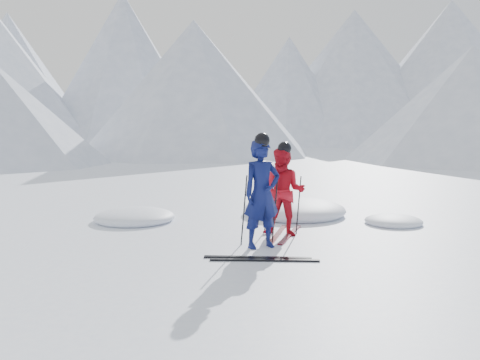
{
  "coord_description": "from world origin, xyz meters",
  "views": [
    {
      "loc": [
        -1.82,
        -8.67,
        2.12
      ],
      "look_at": [
        -1.58,
        0.5,
        1.1
      ],
      "focal_mm": 38.0,
      "sensor_mm": 36.0,
      "label": 1
    }
  ],
  "objects": [
    {
      "name": "ground",
      "position": [
        0.0,
        0.0,
        0.0
      ],
      "size": [
        160.0,
        160.0,
        0.0
      ],
      "primitive_type": "plane",
      "color": "white",
      "rests_on": "ground"
    },
    {
      "name": "ski_worn_left",
      "position": [
        -0.86,
        0.81,
        0.01
      ],
      "size": [
        0.53,
        1.67,
        0.03
      ],
      "primitive_type": "cube",
      "rotation": [
        0.0,
        0.0,
        -0.26
      ],
      "color": "black",
      "rests_on": "ground"
    },
    {
      "name": "skier_red",
      "position": [
        -0.74,
        0.81,
        0.84
      ],
      "size": [
        0.97,
        0.85,
        1.68
      ],
      "primitive_type": "imported",
      "rotation": [
        0.0,
        0.0,
        -0.3
      ],
      "color": "red",
      "rests_on": "ground"
    },
    {
      "name": "pole_blue_right",
      "position": [
        -0.97,
        0.13,
        0.62
      ],
      "size": [
        0.12,
        0.07,
        1.24
      ],
      "primitive_type": "cylinder",
      "rotation": [
        -0.04,
        0.08,
        0.0
      ],
      "color": "black",
      "rests_on": "ground"
    },
    {
      "name": "ski_worn_right",
      "position": [
        -0.62,
        0.81,
        0.01
      ],
      "size": [
        0.64,
        1.64,
        0.03
      ],
      "primitive_type": "cube",
      "rotation": [
        0.0,
        0.0,
        -0.33
      ],
      "color": "black",
      "rests_on": "ground"
    },
    {
      "name": "snow_lumps",
      "position": [
        -1.01,
        2.72,
        0.0
      ],
      "size": [
        7.05,
        2.92,
        0.53
      ],
      "color": "white",
      "rests_on": "ground"
    },
    {
      "name": "pole_blue_left",
      "position": [
        -1.52,
        0.03,
        0.62
      ],
      "size": [
        0.12,
        0.09,
        1.24
      ],
      "primitive_type": "cylinder",
      "rotation": [
        0.05,
        0.08,
        0.0
      ],
      "color": "black",
      "rests_on": "ground"
    },
    {
      "name": "pole_red_left",
      "position": [
        -1.04,
        1.06,
        0.56
      ],
      "size": [
        0.11,
        0.09,
        1.12
      ],
      "primitive_type": "cylinder",
      "rotation": [
        0.06,
        0.08,
        0.0
      ],
      "color": "black",
      "rests_on": "ground"
    },
    {
      "name": "pole_red_right",
      "position": [
        -0.44,
        0.96,
        0.56
      ],
      "size": [
        0.11,
        0.08,
        1.12
      ],
      "primitive_type": "cylinder",
      "rotation": [
        -0.05,
        0.08,
        0.0
      ],
      "color": "black",
      "rests_on": "ground"
    },
    {
      "name": "ski_loose_a",
      "position": [
        -1.33,
        -0.86,
        0.01
      ],
      "size": [
        1.7,
        0.26,
        0.03
      ],
      "primitive_type": "cube",
      "rotation": [
        0.0,
        0.0,
        1.47
      ],
      "color": "black",
      "rests_on": "ground"
    },
    {
      "name": "skier_blue",
      "position": [
        -1.22,
        -0.12,
        0.93
      ],
      "size": [
        0.8,
        0.69,
        1.86
      ],
      "primitive_type": "imported",
      "rotation": [
        0.0,
        0.0,
        0.43
      ],
      "color": "#0C144B",
      "rests_on": "ground"
    },
    {
      "name": "ski_loose_b",
      "position": [
        -1.23,
        -1.01,
        0.01
      ],
      "size": [
        1.7,
        0.2,
        0.03
      ],
      "primitive_type": "cube",
      "rotation": [
        0.0,
        0.0,
        1.51
      ],
      "color": "black",
      "rests_on": "ground"
    },
    {
      "name": "mountain_range",
      "position": [
        5.71,
        35.31,
        6.72
      ],
      "size": [
        106.15,
        62.94,
        15.53
      ],
      "color": "#B2BCD1",
      "rests_on": "ground"
    }
  ]
}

